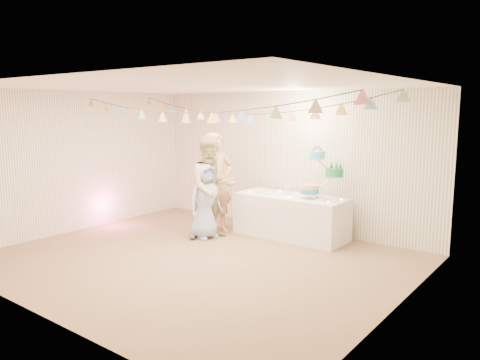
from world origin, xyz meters
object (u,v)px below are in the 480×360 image
Objects in this scene: cake_stand at (321,174)px; person_child at (205,201)px; person_adult_a at (216,183)px; table at (291,216)px; person_adult_b at (212,188)px.

cake_stand is 0.63× the size of person_child.
person_adult_a is 0.50m from person_child.
cake_stand is 2.07m from person_child.
cake_stand is 1.94m from person_adult_a.
table is 1.49× the size of person_child.
person_child reaches higher than table.
table is 1.50m from person_adult_b.
person_adult_b is 1.34× the size of person_child.
table is at bearing -40.71° from person_adult_a.
person_adult_b is (-1.09, -0.88, 0.52)m from table.
person_child is (-0.08, -0.10, -0.23)m from person_adult_b.
person_child is (-1.17, -0.98, 0.30)m from table.
person_adult_b is 0.26m from person_child.
cake_stand is 0.46× the size of person_adult_a.
person_adult_a reaches higher than person_adult_b.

